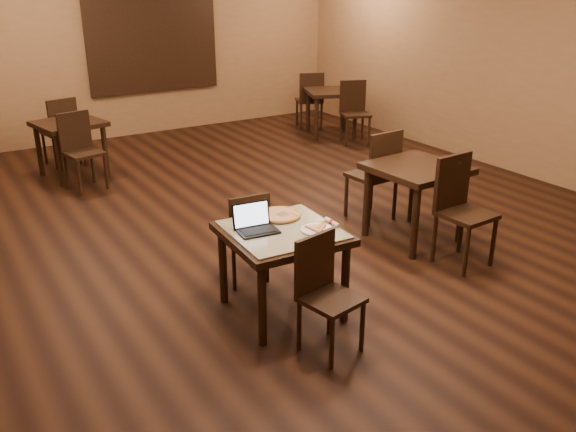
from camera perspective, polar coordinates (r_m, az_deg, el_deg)
ground at (r=7.00m, az=-1.13°, el=-0.94°), size 10.00×10.00×0.00m
wall_back at (r=11.12m, az=-15.05°, el=14.89°), size 8.00×0.02×3.00m
wall_right at (r=9.25m, az=21.16°, el=12.91°), size 0.02×10.00×3.00m
mural at (r=11.23m, az=-12.50°, el=15.43°), size 2.34×0.05×1.64m
tiled_table at (r=5.01m, az=-0.54°, el=-2.30°), size 0.97×0.97×0.76m
chair_main_near at (r=4.60m, az=3.37°, el=-6.67°), size 0.47×0.47×0.91m
chair_main_far at (r=5.57m, az=-3.94°, el=-1.55°), size 0.42×0.42×0.89m
laptop at (r=4.94m, az=-3.14°, el=-0.70°), size 0.34×0.28×0.22m
plate at (r=4.94m, az=2.72°, el=-1.30°), size 0.27×0.27×0.01m
pizza_slice at (r=4.93m, az=2.73°, el=-1.13°), size 0.30×0.30×0.02m
pizza_pan at (r=5.22m, az=-0.80°, el=-0.03°), size 0.33×0.33×0.01m
pizza_whole at (r=5.21m, az=-0.80°, el=0.12°), size 0.37×0.37×0.03m
spatula at (r=5.20m, az=-0.50°, el=0.17°), size 0.12×0.23×0.01m
napkin_roll at (r=5.06m, az=4.15°, el=-0.60°), size 0.04×0.18×0.04m
other_table_a at (r=10.89m, az=4.08°, el=10.97°), size 1.11×1.11×0.80m
other_table_a_chair_near at (r=10.45m, az=6.20°, el=9.99°), size 0.58×0.58×1.03m
other_table_a_chair_far at (r=11.38m, az=2.10°, el=11.06°), size 0.58×0.58×1.03m
other_table_b at (r=9.11m, az=-19.77°, el=7.50°), size 0.99×0.99×0.78m
other_table_b_chair_near at (r=8.56m, az=-18.89°, el=6.20°), size 0.52×0.52×1.01m
other_table_b_chair_far at (r=9.69m, az=-20.43°, el=7.74°), size 0.52×0.52×1.01m
other_table_c at (r=6.57m, az=11.90°, el=3.48°), size 0.94×0.94×0.83m
other_table_c_chair_near at (r=6.18m, az=15.77°, el=1.12°), size 0.49×0.49×1.08m
other_table_c_chair_far at (r=7.04m, az=8.38°, el=4.23°), size 0.49×0.49×1.08m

